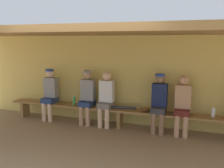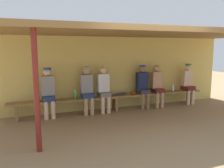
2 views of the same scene
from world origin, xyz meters
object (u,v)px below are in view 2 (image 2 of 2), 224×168
at_px(player_leftmost, 157,84).
at_px(water_bottle_clear, 75,95).
at_px(player_rightmost, 104,87).
at_px(player_in_red, 188,82).
at_px(player_in_blue, 87,88).
at_px(baseball_glove_dark_brown, 133,93).
at_px(water_bottle_green, 173,88).
at_px(player_shirtless_tan, 48,90).
at_px(baseball_bat, 114,95).
at_px(player_middle, 143,84).
at_px(bench, 115,98).
at_px(support_post, 36,92).

xyz_separation_m(player_leftmost, water_bottle_clear, (-2.65, -0.04, -0.16)).
distance_m(player_rightmost, water_bottle_clear, 0.87).
bearing_deg(water_bottle_clear, player_in_red, 0.58).
bearing_deg(player_in_red, player_in_blue, 180.00).
distance_m(player_rightmost, baseball_glove_dark_brown, 0.99).
height_order(player_leftmost, water_bottle_green, player_leftmost).
height_order(player_shirtless_tan, water_bottle_clear, player_shirtless_tan).
bearing_deg(player_rightmost, player_shirtless_tan, 179.98).
xyz_separation_m(player_shirtless_tan, player_in_blue, (1.07, 0.00, 0.00)).
bearing_deg(baseball_bat, player_leftmost, -11.86).
height_order(player_rightmost, baseball_bat, player_rightmost).
bearing_deg(player_middle, baseball_bat, -179.79).
xyz_separation_m(player_middle, player_shirtless_tan, (-2.85, 0.00, 0.00)).
xyz_separation_m(player_leftmost, water_bottle_green, (0.64, 0.04, -0.17)).
bearing_deg(water_bottle_clear, baseball_bat, 1.70).
bearing_deg(water_bottle_green, bench, -178.84).
height_order(support_post, baseball_bat, support_post).
height_order(support_post, player_middle, support_post).
bearing_deg(player_in_blue, player_leftmost, -0.01).
relative_size(player_rightmost, player_middle, 0.99).
relative_size(player_in_blue, water_bottle_clear, 5.61).
height_order(player_rightmost, baseball_glove_dark_brown, player_rightmost).
bearing_deg(water_bottle_green, player_middle, -178.08).
bearing_deg(support_post, water_bottle_green, 25.99).
bearing_deg(player_in_blue, player_rightmost, -0.06).
xyz_separation_m(support_post, bench, (2.32, 2.10, -0.71)).
xyz_separation_m(baseball_glove_dark_brown, baseball_bat, (-0.63, 0.01, -0.01)).
height_order(player_rightmost, water_bottle_green, player_rightmost).
height_order(player_in_red, baseball_glove_dark_brown, player_in_red).
bearing_deg(water_bottle_green, player_shirtless_tan, -179.45).
xyz_separation_m(player_rightmost, player_middle, (1.28, 0.00, 0.02)).
bearing_deg(player_in_blue, baseball_glove_dark_brown, -0.35).
xyz_separation_m(player_middle, water_bottle_green, (1.15, 0.04, -0.19)).
bearing_deg(baseball_bat, water_bottle_green, -10.83).
xyz_separation_m(bench, baseball_bat, (-0.03, -0.00, 0.11)).
bearing_deg(player_rightmost, player_middle, 0.02).
distance_m(support_post, water_bottle_green, 4.92).
xyz_separation_m(player_leftmost, baseball_glove_dark_brown, (-0.83, -0.01, -0.22)).
distance_m(player_rightmost, water_bottle_green, 2.44).
bearing_deg(player_in_blue, water_bottle_clear, -173.78).
relative_size(player_leftmost, player_in_red, 0.99).
bearing_deg(player_leftmost, player_rightmost, 180.00).
relative_size(bench, player_in_blue, 4.46).
height_order(support_post, player_shirtless_tan, support_post).
height_order(support_post, player_in_red, support_post).
distance_m(support_post, water_bottle_clear, 2.40).
height_order(bench, baseball_glove_dark_brown, baseball_glove_dark_brown).
xyz_separation_m(bench, water_bottle_clear, (-1.21, -0.04, 0.19)).
relative_size(player_in_blue, water_bottle_green, 6.58).
relative_size(player_middle, player_shirtless_tan, 1.00).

